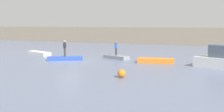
{
  "coord_description": "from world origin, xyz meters",
  "views": [
    {
      "loc": [
        15.12,
        -24.19,
        3.95
      ],
      "look_at": [
        4.34,
        1.36,
        0.63
      ],
      "focal_mm": 43.8,
      "sensor_mm": 36.0,
      "label": 1
    }
  ],
  "objects_px": {
    "rowboat_white": "(39,53)",
    "rowboat_grey": "(116,57)",
    "person_dark_shirt": "(65,47)",
    "mooring_buoy": "(121,73)",
    "person_blue_shirt": "(116,47)",
    "rowboat_orange": "(156,61)",
    "rowboat_blue": "(65,58)"
  },
  "relations": [
    {
      "from": "rowboat_orange",
      "to": "person_blue_shirt",
      "type": "height_order",
      "value": "person_blue_shirt"
    },
    {
      "from": "rowboat_grey",
      "to": "mooring_buoy",
      "type": "distance_m",
      "value": 10.77
    },
    {
      "from": "person_blue_shirt",
      "to": "mooring_buoy",
      "type": "height_order",
      "value": "person_blue_shirt"
    },
    {
      "from": "person_dark_shirt",
      "to": "mooring_buoy",
      "type": "distance_m",
      "value": 11.15
    },
    {
      "from": "rowboat_grey",
      "to": "person_blue_shirt",
      "type": "relative_size",
      "value": 1.97
    },
    {
      "from": "rowboat_white",
      "to": "mooring_buoy",
      "type": "bearing_deg",
      "value": -12.13
    },
    {
      "from": "rowboat_blue",
      "to": "rowboat_orange",
      "type": "xyz_separation_m",
      "value": [
        9.52,
        1.81,
        0.03
      ]
    },
    {
      "from": "rowboat_white",
      "to": "person_dark_shirt",
      "type": "bearing_deg",
      "value": -6.85
    },
    {
      "from": "rowboat_grey",
      "to": "mooring_buoy",
      "type": "bearing_deg",
      "value": -43.48
    },
    {
      "from": "rowboat_orange",
      "to": "rowboat_blue",
      "type": "bearing_deg",
      "value": -177.56
    },
    {
      "from": "person_dark_shirt",
      "to": "rowboat_blue",
      "type": "bearing_deg",
      "value": -90.0
    },
    {
      "from": "person_blue_shirt",
      "to": "mooring_buoy",
      "type": "bearing_deg",
      "value": -65.92
    },
    {
      "from": "rowboat_grey",
      "to": "mooring_buoy",
      "type": "height_order",
      "value": "mooring_buoy"
    },
    {
      "from": "rowboat_white",
      "to": "rowboat_grey",
      "type": "xyz_separation_m",
      "value": [
        10.37,
        0.35,
        -0.03
      ]
    },
    {
      "from": "rowboat_orange",
      "to": "person_dark_shirt",
      "type": "bearing_deg",
      "value": -177.56
    },
    {
      "from": "rowboat_blue",
      "to": "mooring_buoy",
      "type": "distance_m",
      "value": 11.09
    },
    {
      "from": "person_dark_shirt",
      "to": "mooring_buoy",
      "type": "height_order",
      "value": "person_dark_shirt"
    },
    {
      "from": "rowboat_grey",
      "to": "rowboat_white",
      "type": "bearing_deg",
      "value": -155.63
    },
    {
      "from": "person_blue_shirt",
      "to": "mooring_buoy",
      "type": "distance_m",
      "value": 10.81
    },
    {
      "from": "rowboat_grey",
      "to": "rowboat_orange",
      "type": "relative_size",
      "value": 0.89
    },
    {
      "from": "rowboat_grey",
      "to": "rowboat_orange",
      "type": "xyz_separation_m",
      "value": [
        4.92,
        -1.54,
        0.05
      ]
    },
    {
      "from": "mooring_buoy",
      "to": "rowboat_blue",
      "type": "bearing_deg",
      "value": 144.21
    },
    {
      "from": "rowboat_white",
      "to": "rowboat_grey",
      "type": "relative_size",
      "value": 1.21
    },
    {
      "from": "rowboat_blue",
      "to": "mooring_buoy",
      "type": "relative_size",
      "value": 6.14
    },
    {
      "from": "rowboat_grey",
      "to": "person_dark_shirt",
      "type": "bearing_deg",
      "value": -121.57
    },
    {
      "from": "rowboat_blue",
      "to": "person_dark_shirt",
      "type": "relative_size",
      "value": 2.17
    },
    {
      "from": "rowboat_grey",
      "to": "rowboat_orange",
      "type": "bearing_deg",
      "value": 5.06
    },
    {
      "from": "rowboat_blue",
      "to": "rowboat_orange",
      "type": "bearing_deg",
      "value": -20.68
    },
    {
      "from": "rowboat_grey",
      "to": "person_blue_shirt",
      "type": "distance_m",
      "value": 1.09
    },
    {
      "from": "rowboat_white",
      "to": "rowboat_orange",
      "type": "relative_size",
      "value": 1.08
    },
    {
      "from": "person_dark_shirt",
      "to": "rowboat_white",
      "type": "bearing_deg",
      "value": 152.56
    },
    {
      "from": "rowboat_white",
      "to": "mooring_buoy",
      "type": "distance_m",
      "value": 17.55
    }
  ]
}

